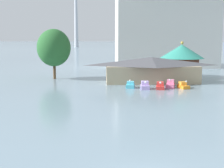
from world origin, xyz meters
The scene contains 9 objects.
pedal_boat_cyan centered at (2.18, 37.41, 0.47)m, with size 1.84×2.56×1.64m.
pedal_boat_lavender centered at (4.67, 36.08, 0.54)m, with size 1.64×2.79×1.51m.
pedal_boat_red centered at (7.34, 35.83, 0.50)m, with size 1.81×2.74×1.45m.
pedal_boat_pink centered at (9.54, 37.42, 0.56)m, with size 2.21×2.94×1.72m.
pedal_boat_orange centered at (11.70, 36.61, 0.46)m, with size 1.81×2.86×1.53m.
boathouse centered at (7.18, 44.49, 2.70)m, with size 19.94×8.60×5.15m.
green_roof_pavilion centered at (15.34, 51.99, 4.26)m, with size 10.07×10.07×8.26m.
shoreline_tree_tall_left centered at (-13.47, 50.53, 6.88)m, with size 7.36×7.36×10.98m.
background_building_block centered at (17.15, 80.80, 12.33)m, with size 31.20×18.48×24.62m.
Camera 1 is at (-3.18, -17.48, 8.88)m, focal length 49.10 mm.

